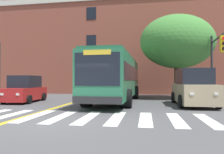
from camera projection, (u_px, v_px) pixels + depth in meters
name	position (u px, v px, depth m)	size (l,w,h in m)	color
ground_plane	(52.00, 123.00, 8.14)	(120.00, 120.00, 0.00)	#4C4C4F
crosswalk	(48.00, 116.00, 9.61)	(13.95, 3.54, 0.01)	white
lane_line_yellow_inner	(98.00, 95.00, 23.57)	(0.12, 36.00, 0.01)	gold
lane_line_yellow_outer	(100.00, 95.00, 23.55)	(0.12, 36.00, 0.01)	gold
city_bus	(116.00, 77.00, 16.13)	(3.06, 11.52, 3.32)	#28704C
car_red_near_lane	(25.00, 90.00, 15.81)	(2.26, 4.19, 1.91)	#AD1E1E
car_tan_far_lane	(193.00, 88.00, 13.64)	(2.32, 4.92, 2.28)	tan
car_grey_behind_bus	(127.00, 87.00, 24.40)	(2.42, 4.31, 1.83)	slate
traffic_light_near_corner	(216.00, 56.00, 14.83)	(0.51, 3.58, 4.90)	#28282D
street_tree_curbside_large	(178.00, 42.00, 18.71)	(8.56, 8.23, 7.15)	brown
building_facade	(98.00, 49.00, 28.29)	(42.42, 7.16, 11.37)	brown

